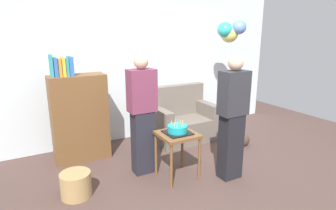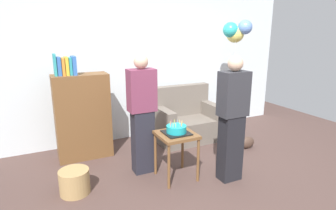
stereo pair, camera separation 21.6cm
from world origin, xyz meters
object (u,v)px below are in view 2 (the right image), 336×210
at_px(handbag, 247,143).
at_px(balloon_bunch, 236,31).
at_px(birthday_cake, 176,130).
at_px(bookshelf, 82,115).
at_px(wicker_basket, 75,182).
at_px(person_holding_cake, 232,119).
at_px(side_table, 176,140).
at_px(couch, 186,121).
at_px(person_blowing_candles, 142,114).

relative_size(handbag, balloon_bunch, 0.13).
height_order(birthday_cake, handbag, birthday_cake).
bearing_deg(bookshelf, wicker_basket, -106.55).
bearing_deg(person_holding_cake, birthday_cake, -33.75).
bearing_deg(balloon_bunch, bookshelf, 176.35).
xyz_separation_m(bookshelf, side_table, (0.98, -1.21, -0.15)).
xyz_separation_m(couch, birthday_cake, (-0.80, -1.17, 0.34)).
relative_size(person_blowing_candles, person_holding_cake, 1.00).
relative_size(couch, wicker_basket, 3.06).
bearing_deg(balloon_bunch, person_blowing_candles, -161.71).
bearing_deg(side_table, wicker_basket, 171.31).
bearing_deg(birthday_cake, wicker_basket, 171.31).
bearing_deg(bookshelf, side_table, -50.88).
bearing_deg(side_table, handbag, 12.98).
bearing_deg(wicker_basket, side_table, -8.69).
height_order(birthday_cake, wicker_basket, birthday_cake).
xyz_separation_m(person_blowing_candles, wicker_basket, (-0.95, -0.17, -0.68)).
height_order(birthday_cake, person_holding_cake, person_holding_cake).
bearing_deg(couch, handbag, -48.65).
xyz_separation_m(birthday_cake, wicker_basket, (-1.28, 0.20, -0.53)).
distance_m(side_table, person_holding_cake, 0.77).
bearing_deg(person_blowing_candles, birthday_cake, -62.15).
xyz_separation_m(couch, person_blowing_candles, (-1.13, -0.81, 0.49)).
xyz_separation_m(bookshelf, wicker_basket, (-0.30, -1.01, -0.53)).
bearing_deg(side_table, person_blowing_candles, 132.27).
bearing_deg(balloon_bunch, wicker_basket, -164.31).
xyz_separation_m(birthday_cake, balloon_bunch, (1.71, 1.04, 1.23)).
xyz_separation_m(side_table, person_holding_cake, (0.62, -0.33, 0.30)).
height_order(side_table, person_holding_cake, person_holding_cake).
bearing_deg(couch, side_table, -124.50).
height_order(couch, side_table, couch).
height_order(person_blowing_candles, balloon_bunch, balloon_bunch).
height_order(couch, birthday_cake, couch).
distance_m(couch, birthday_cake, 1.46).
distance_m(birthday_cake, balloon_bunch, 2.34).
height_order(couch, person_holding_cake, person_holding_cake).
bearing_deg(person_holding_cake, bookshelf, -49.39).
height_order(person_holding_cake, wicker_basket, person_holding_cake).
relative_size(couch, side_table, 1.75).
bearing_deg(birthday_cake, side_table, 41.43).
distance_m(side_table, birthday_cake, 0.15).
height_order(couch, handbag, couch).
bearing_deg(wicker_basket, person_blowing_candles, 9.93).
bearing_deg(balloon_bunch, couch, 171.60).
distance_m(wicker_basket, handbag, 2.81).
distance_m(person_holding_cake, balloon_bunch, 2.05).
relative_size(birthday_cake, person_holding_cake, 0.20).
distance_m(side_table, balloon_bunch, 2.42).
bearing_deg(handbag, person_blowing_candles, 179.64).
xyz_separation_m(bookshelf, person_holding_cake, (1.60, -1.54, 0.16)).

